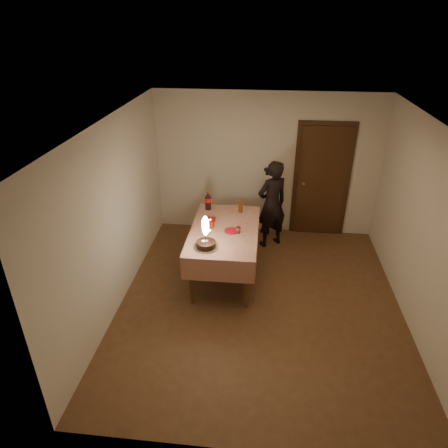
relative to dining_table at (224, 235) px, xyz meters
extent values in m
cube|color=brown|center=(0.58, -0.63, -0.73)|extent=(4.00, 4.50, 0.01)
cube|color=beige|center=(0.58, 1.62, 0.57)|extent=(4.00, 0.04, 2.60)
cube|color=beige|center=(0.58, -2.88, 0.57)|extent=(4.00, 0.04, 2.60)
cube|color=beige|center=(-1.42, -0.63, 0.57)|extent=(0.04, 4.50, 2.60)
cube|color=beige|center=(2.58, -0.63, 0.57)|extent=(0.04, 4.50, 2.60)
cube|color=silver|center=(0.58, -0.63, 1.87)|extent=(4.00, 4.50, 0.04)
cube|color=#472814|center=(1.58, 1.59, 0.30)|extent=(0.85, 0.05, 2.05)
sphere|color=#B28C33|center=(1.26, 1.54, 0.27)|extent=(0.06, 0.06, 0.06)
cube|color=brown|center=(0.00, 0.00, 0.08)|extent=(0.90, 1.60, 0.04)
cylinder|color=brown|center=(-0.39, -0.74, -0.33)|extent=(0.07, 0.07, 0.78)
cylinder|color=brown|center=(0.39, -0.74, -0.33)|extent=(0.07, 0.07, 0.78)
cylinder|color=brown|center=(-0.39, 0.74, -0.33)|extent=(0.07, 0.07, 0.78)
cylinder|color=brown|center=(0.39, 0.74, -0.33)|extent=(0.07, 0.07, 0.78)
cube|color=beige|center=(0.00, 0.00, 0.10)|extent=(1.02, 1.72, 0.01)
cube|color=beige|center=(0.00, -0.85, -0.07)|extent=(1.02, 0.01, 0.34)
cube|color=beige|center=(0.00, 0.85, -0.07)|extent=(1.02, 0.01, 0.34)
cube|color=beige|center=(-0.50, 0.00, -0.07)|extent=(0.01, 1.72, 0.34)
cube|color=beige|center=(0.50, 0.00, -0.07)|extent=(0.01, 1.72, 0.34)
cylinder|color=white|center=(-0.20, -0.55, 0.11)|extent=(0.34, 0.34, 0.01)
cylinder|color=black|center=(-0.20, -0.55, 0.16)|extent=(0.27, 0.27, 0.08)
cylinder|color=white|center=(-0.22, -0.53, 0.20)|extent=(0.07, 0.07, 0.00)
sphere|color=red|center=(-0.16, -0.56, 0.21)|extent=(0.02, 0.02, 0.02)
cube|color=#19721E|center=(-0.15, -0.57, 0.20)|extent=(0.02, 0.01, 0.00)
cube|color=#19721E|center=(-0.17, -0.57, 0.20)|extent=(0.01, 0.02, 0.00)
cylinder|color=#262628|center=(-0.20, -0.55, 0.26)|extent=(0.01, 0.01, 0.12)
ellipsoid|color=#FFF2BF|center=(-0.20, -0.55, 0.45)|extent=(0.09, 0.09, 0.29)
sphere|color=white|center=(-0.20, -0.55, 0.34)|extent=(0.04, 0.04, 0.04)
cylinder|color=red|center=(0.12, -0.05, 0.11)|extent=(0.22, 0.22, 0.01)
cylinder|color=#AC220B|center=(-0.21, 0.04, 0.16)|extent=(0.08, 0.08, 0.10)
cylinder|color=white|center=(0.22, -0.09, 0.16)|extent=(0.07, 0.07, 0.09)
cube|color=red|center=(-0.25, 0.28, 0.12)|extent=(0.15, 0.15, 0.02)
cylinder|color=black|center=(-0.34, 0.66, 0.22)|extent=(0.10, 0.10, 0.22)
cylinder|color=red|center=(-0.34, 0.66, 0.28)|extent=(0.10, 0.10, 0.07)
cone|color=black|center=(-0.34, 0.66, 0.37)|extent=(0.10, 0.10, 0.08)
cylinder|color=red|center=(-0.34, 0.66, 0.42)|extent=(0.03, 0.03, 0.02)
cylinder|color=#5B2B0F|center=(0.20, 0.61, 0.20)|extent=(0.06, 0.06, 0.18)
cone|color=#5B2B0F|center=(0.20, 0.61, 0.32)|extent=(0.06, 0.06, 0.06)
cylinder|color=olive|center=(0.20, 0.61, 0.36)|extent=(0.02, 0.02, 0.02)
imported|color=black|center=(0.71, 1.06, 0.06)|extent=(0.69, 0.63, 1.58)
cube|color=black|center=(0.64, 1.17, 0.62)|extent=(0.16, 0.15, 0.10)
cylinder|color=black|center=(0.60, 1.23, 0.62)|extent=(0.11, 0.11, 0.08)
camera|label=1|loc=(0.57, -5.25, 3.01)|focal=32.00mm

